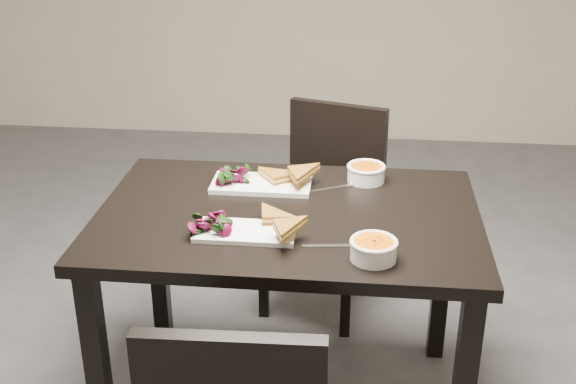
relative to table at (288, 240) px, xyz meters
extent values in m
plane|color=#47474C|center=(-0.44, 0.29, -0.65)|extent=(5.00, 5.00, 0.00)
cube|color=black|center=(0.00, 0.00, 0.08)|extent=(1.20, 0.80, 0.04)
cube|color=black|center=(-0.54, -0.34, -0.30)|extent=(0.06, 0.06, 0.71)
cube|color=black|center=(-0.54, 0.34, -0.30)|extent=(0.06, 0.06, 0.71)
cube|color=black|center=(0.54, 0.34, -0.30)|extent=(0.06, 0.06, 0.71)
cube|color=black|center=(0.07, 0.65, -0.22)|extent=(0.52, 0.52, 0.04)
cube|color=black|center=(-0.16, 0.53, -0.45)|extent=(0.05, 0.05, 0.41)
cube|color=black|center=(0.19, 0.43, -0.45)|extent=(0.05, 0.05, 0.41)
cube|color=black|center=(-0.05, 0.88, -0.45)|extent=(0.05, 0.05, 0.41)
cube|color=black|center=(0.29, 0.77, -0.45)|extent=(0.05, 0.05, 0.41)
cube|color=black|center=(0.12, 0.83, 0.00)|extent=(0.41, 0.16, 0.40)
cube|color=white|center=(-0.11, -0.16, 0.11)|extent=(0.30, 0.15, 0.01)
cylinder|color=white|center=(0.27, -0.27, 0.12)|extent=(0.13, 0.13, 0.05)
cylinder|color=#C56208|center=(0.27, -0.27, 0.15)|extent=(0.11, 0.11, 0.02)
torus|color=white|center=(0.27, -0.27, 0.15)|extent=(0.13, 0.13, 0.01)
cube|color=silver|center=(0.15, -0.21, 0.10)|extent=(0.18, 0.04, 0.00)
cube|color=white|center=(-0.11, 0.19, 0.11)|extent=(0.33, 0.17, 0.02)
cylinder|color=white|center=(0.24, 0.27, 0.12)|extent=(0.13, 0.13, 0.05)
cylinder|color=#C56208|center=(0.24, 0.27, 0.15)|extent=(0.11, 0.11, 0.02)
torus|color=white|center=(0.24, 0.27, 0.15)|extent=(0.13, 0.13, 0.01)
cube|color=silver|center=(0.14, 0.20, 0.10)|extent=(0.17, 0.10, 0.00)
camera|label=1|loc=(0.21, -2.03, 1.09)|focal=45.17mm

